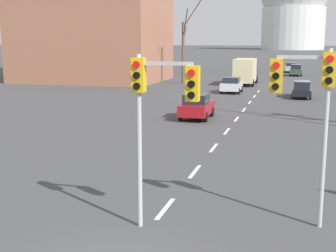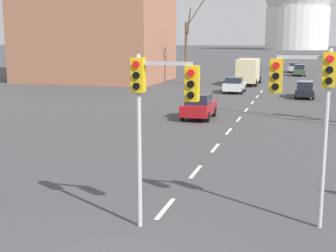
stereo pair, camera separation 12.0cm
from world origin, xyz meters
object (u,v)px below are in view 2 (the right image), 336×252
at_px(delivery_truck, 249,71).
at_px(sedan_near_right, 294,67).
at_px(sedan_far_right, 299,70).
at_px(sedan_distant_centre, 305,89).
at_px(sedan_near_left, 234,85).
at_px(traffic_signal_near_right, 309,94).
at_px(traffic_signal_centre_tall, 157,99).
at_px(sedan_mid_centre, 199,106).
at_px(sedan_far_left, 253,67).

bearing_deg(delivery_truck, sedan_near_right, 78.40).
bearing_deg(sedan_far_right, sedan_near_right, 97.16).
relative_size(sedan_far_right, sedan_distant_centre, 0.94).
relative_size(sedan_near_left, sedan_distant_centre, 0.88).
bearing_deg(sedan_distant_centre, traffic_signal_near_right, -90.08).
bearing_deg(traffic_signal_centre_tall, sedan_near_left, 94.50).
relative_size(traffic_signal_centre_tall, sedan_mid_centre, 1.31).
height_order(sedan_near_left, sedan_near_right, sedan_near_right).
relative_size(traffic_signal_centre_tall, traffic_signal_near_right, 0.97).
bearing_deg(sedan_near_right, sedan_distant_centre, -87.23).
bearing_deg(sedan_far_right, traffic_signal_near_right, -89.31).
distance_m(traffic_signal_near_right, sedan_near_right, 66.94).
relative_size(sedan_mid_centre, sedan_far_left, 0.90).
xyz_separation_m(sedan_near_right, sedan_distant_centre, (1.69, -34.92, -0.05)).
xyz_separation_m(sedan_near_right, sedan_mid_centre, (-5.36, -49.17, 0.04)).
distance_m(sedan_near_left, sedan_far_right, 25.97).
bearing_deg(sedan_mid_centre, sedan_near_right, 83.78).
bearing_deg(sedan_far_right, sedan_far_left, 137.83).
xyz_separation_m(traffic_signal_centre_tall, sedan_near_left, (-2.81, 35.63, -3.00)).
relative_size(sedan_distant_centre, delivery_truck, 0.61).
distance_m(sedan_near_right, sedan_mid_centre, 49.46).
relative_size(traffic_signal_centre_tall, sedan_far_left, 1.17).
bearing_deg(delivery_truck, sedan_near_left, -92.60).
relative_size(sedan_far_left, sedan_far_right, 1.04).
xyz_separation_m(traffic_signal_near_right, delivery_truck, (-6.47, 43.32, -2.23)).
height_order(sedan_near_right, delivery_truck, delivery_truck).
bearing_deg(traffic_signal_near_right, sedan_near_left, 101.36).
bearing_deg(sedan_near_left, traffic_signal_centre_tall, -85.50).
relative_size(sedan_near_right, sedan_far_right, 1.04).
distance_m(sedan_near_right, sedan_far_right, 7.41).
relative_size(sedan_near_right, sedan_distant_centre, 0.98).
distance_m(sedan_near_left, sedan_mid_centre, 16.60).
bearing_deg(sedan_distant_centre, sedan_far_right, 91.59).
bearing_deg(sedan_near_left, sedan_far_left, 92.42).
bearing_deg(sedan_mid_centre, sedan_far_right, 81.46).
xyz_separation_m(sedan_far_left, delivery_truck, (1.77, -22.98, 0.90)).
distance_m(traffic_signal_near_right, sedan_near_left, 35.09).
relative_size(sedan_far_right, delivery_truck, 0.58).
xyz_separation_m(traffic_signal_centre_tall, delivery_truck, (-2.40, 44.69, -2.12)).
height_order(sedan_far_right, sedan_distant_centre, sedan_far_right).
bearing_deg(sedan_mid_centre, sedan_far_left, 91.46).
distance_m(sedan_near_left, sedan_far_left, 32.06).
bearing_deg(sedan_near_left, traffic_signal_near_right, -78.64).
height_order(sedan_far_left, sedan_far_right, sedan_far_right).
distance_m(sedan_near_right, delivery_truck, 24.03).
bearing_deg(sedan_mid_centre, traffic_signal_centre_tall, -81.28).
xyz_separation_m(sedan_near_right, delivery_truck, (-4.83, -23.53, 0.87)).
distance_m(sedan_mid_centre, delivery_truck, 25.67).
height_order(sedan_near_left, delivery_truck, delivery_truck).
bearing_deg(sedan_far_left, sedan_distant_centre, -76.45).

